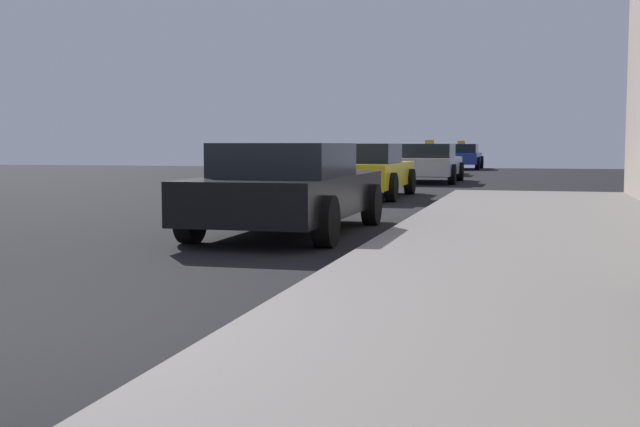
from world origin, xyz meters
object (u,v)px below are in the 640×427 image
object	(u,v)px
car_black	(289,188)
car_silver	(428,163)
car_yellow	(364,170)
car_blue	(461,156)
car_green	(430,159)

from	to	relation	value
car_black	car_silver	bearing A→B (deg)	90.08
car_silver	car_black	bearing A→B (deg)	-89.92
car_black	car_yellow	distance (m)	8.05
car_blue	car_yellow	bearing A→B (deg)	-90.87
car_green	car_yellow	bearing A→B (deg)	-88.93
car_green	car_black	bearing A→B (deg)	-87.90
car_black	car_silver	size ratio (longest dim) A/B	1.01
car_black	car_green	xyz separation A→B (m)	(-0.85, 23.28, 0.00)
car_yellow	car_blue	size ratio (longest dim) A/B	0.97
car_yellow	car_silver	distance (m)	8.07
car_yellow	car_silver	bearing A→B (deg)	86.12
car_yellow	car_green	xyz separation A→B (m)	(-0.28, 15.25, 0.00)
car_black	car_blue	world-z (taller)	car_blue
car_yellow	car_green	world-z (taller)	car_green
car_black	car_blue	bearing A→B (deg)	90.40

